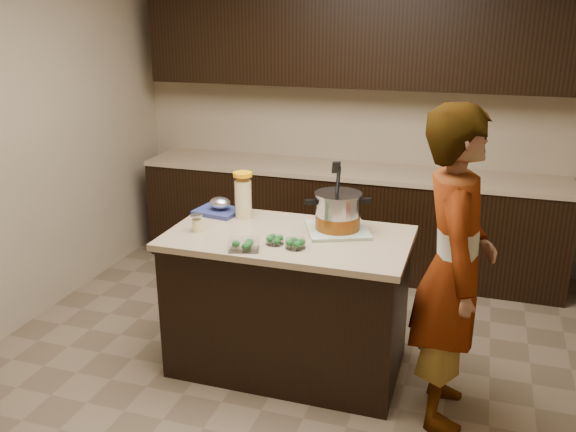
% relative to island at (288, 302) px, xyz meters
% --- Properties ---
extents(ground_plane, '(4.00, 4.00, 0.00)m').
position_rel_island_xyz_m(ground_plane, '(0.00, 0.00, -0.45)').
color(ground_plane, brown).
rests_on(ground_plane, ground).
extents(room_shell, '(4.04, 4.04, 2.72)m').
position_rel_island_xyz_m(room_shell, '(0.00, 0.00, 1.26)').
color(room_shell, tan).
rests_on(room_shell, ground).
extents(back_cabinets, '(3.60, 0.63, 2.33)m').
position_rel_island_xyz_m(back_cabinets, '(0.00, 1.74, 0.49)').
color(back_cabinets, black).
rests_on(back_cabinets, ground).
extents(island, '(1.46, 0.81, 0.90)m').
position_rel_island_xyz_m(island, '(0.00, 0.00, 0.00)').
color(island, black).
rests_on(island, ground).
extents(dish_towel, '(0.47, 0.47, 0.02)m').
position_rel_island_xyz_m(dish_towel, '(0.27, 0.15, 0.46)').
color(dish_towel, '#557A52').
rests_on(dish_towel, island).
extents(stock_pot, '(0.38, 0.38, 0.41)m').
position_rel_island_xyz_m(stock_pot, '(0.27, 0.15, 0.56)').
color(stock_pot, '#B7B7BC').
rests_on(stock_pot, dish_towel).
extents(lemonade_pitcher, '(0.16, 0.16, 0.30)m').
position_rel_island_xyz_m(lemonade_pitcher, '(-0.38, 0.22, 0.59)').
color(lemonade_pitcher, beige).
rests_on(lemonade_pitcher, island).
extents(mason_jar, '(0.09, 0.09, 0.11)m').
position_rel_island_xyz_m(mason_jar, '(-0.55, -0.11, 0.50)').
color(mason_jar, beige).
rests_on(mason_jar, island).
extents(broccoli_tub_left, '(0.14, 0.14, 0.05)m').
position_rel_island_xyz_m(broccoli_tub_left, '(-0.03, -0.17, 0.47)').
color(broccoli_tub_left, silver).
rests_on(broccoli_tub_left, island).
extents(broccoli_tub_right, '(0.14, 0.14, 0.06)m').
position_rel_island_xyz_m(broccoli_tub_right, '(0.11, -0.19, 0.47)').
color(broccoli_tub_right, silver).
rests_on(broccoli_tub_right, island).
extents(broccoli_tub_rect, '(0.20, 0.17, 0.06)m').
position_rel_island_xyz_m(broccoli_tub_rect, '(-0.16, -0.31, 0.48)').
color(broccoli_tub_rect, silver).
rests_on(broccoli_tub_rect, island).
extents(blue_tray, '(0.31, 0.26, 0.11)m').
position_rel_island_xyz_m(blue_tray, '(-0.56, 0.25, 0.48)').
color(blue_tray, navy).
rests_on(blue_tray, island).
extents(person, '(0.49, 0.69, 1.76)m').
position_rel_island_xyz_m(person, '(0.98, -0.19, 0.43)').
color(person, gray).
rests_on(person, ground).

